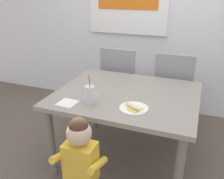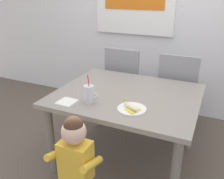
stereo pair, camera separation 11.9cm
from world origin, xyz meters
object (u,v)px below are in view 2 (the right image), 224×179
object	(u,v)px
dining_chair_left	(125,80)
dining_chair_right	(178,89)
toddler_standing	(75,156)
snack_plate	(132,109)
paper_napkin	(67,102)
peeled_banana	(131,107)
dining_table	(127,103)
milk_cup	(89,95)

from	to	relation	value
dining_chair_left	dining_chair_right	distance (m)	0.66
toddler_standing	snack_plate	bearing A→B (deg)	62.55
dining_chair_right	paper_napkin	distance (m)	1.36
toddler_standing	paper_napkin	bearing A→B (deg)	129.52
snack_plate	peeled_banana	size ratio (longest dim) A/B	1.36
dining_table	toddler_standing	bearing A→B (deg)	-97.12
peeled_banana	paper_napkin	size ratio (longest dim) A/B	1.13
dining_chair_right	toddler_standing	xyz separation A→B (m)	(-0.43, -1.49, -0.02)
milk_cup	paper_napkin	size ratio (longest dim) A/B	1.68
dining_table	dining_chair_left	size ratio (longest dim) A/B	1.32
peeled_banana	dining_table	bearing A→B (deg)	116.08
peeled_banana	toddler_standing	bearing A→B (deg)	-118.09
milk_cup	paper_napkin	xyz separation A→B (m)	(-0.18, -0.07, -0.06)
dining_chair_left	dining_chair_right	bearing A→B (deg)	178.62
milk_cup	paper_napkin	world-z (taller)	milk_cup
paper_napkin	toddler_standing	bearing A→B (deg)	-50.48
snack_plate	peeled_banana	world-z (taller)	peeled_banana
dining_table	milk_cup	xyz separation A→B (m)	(-0.22, -0.31, 0.16)
dining_table	dining_chair_right	world-z (taller)	dining_chair_right
paper_napkin	dining_chair_right	bearing A→B (deg)	56.88
milk_cup	toddler_standing	bearing A→B (deg)	-73.88
paper_napkin	snack_plate	bearing A→B (deg)	9.86
dining_chair_right	snack_plate	distance (m)	1.06
dining_chair_right	milk_cup	bearing A→B (deg)	62.23
dining_table	milk_cup	size ratio (longest dim) A/B	5.03
dining_chair_right	milk_cup	world-z (taller)	milk_cup
dining_table	dining_chair_left	xyz separation A→B (m)	(-0.32, 0.77, -0.09)
toddler_standing	peeled_banana	distance (m)	0.56
milk_cup	snack_plate	xyz separation A→B (m)	(0.37, 0.03, -0.06)
dining_chair_right	dining_table	bearing A→B (deg)	65.74
milk_cup	snack_plate	bearing A→B (deg)	4.11
toddler_standing	dining_chair_right	bearing A→B (deg)	73.91
dining_table	milk_cup	bearing A→B (deg)	-125.44
toddler_standing	paper_napkin	world-z (taller)	toddler_standing
dining_table	paper_napkin	size ratio (longest dim) A/B	8.44
milk_cup	snack_plate	world-z (taller)	milk_cup
dining_chair_left	milk_cup	xyz separation A→B (m)	(0.10, -1.07, 0.25)
dining_chair_left	toddler_standing	world-z (taller)	dining_chair_left
dining_table	paper_napkin	distance (m)	0.55
dining_table	snack_plate	world-z (taller)	snack_plate
dining_chair_right	milk_cup	distance (m)	1.22
paper_napkin	dining_chair_left	bearing A→B (deg)	86.23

